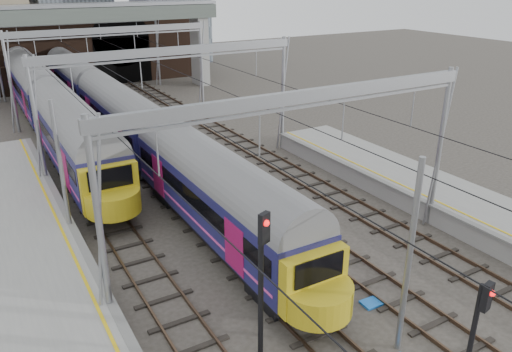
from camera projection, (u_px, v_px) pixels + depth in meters
tracks at (226, 206)px, 27.60m from camera, size 14.40×80.00×0.22m
overhead_line at (175, 69)px, 30.33m from camera, size 16.80×80.00×8.00m
retaining_wall at (88, 47)px, 56.21m from camera, size 28.00×2.75×9.00m
overbridge at (84, 25)px, 49.70m from camera, size 28.00×3.00×9.25m
train_main at (95, 96)px, 42.05m from camera, size 2.71×62.64×4.69m
train_second at (35, 87)px, 44.44m from camera, size 2.92×50.58×4.98m
signal_near_left at (262, 272)px, 15.44m from camera, size 0.43×0.49×5.47m
signal_near_centre at (475, 333)px, 13.57m from camera, size 0.35×0.46×4.54m
equip_cover_a at (317, 272)px, 21.48m from camera, size 0.98×0.74×0.11m
equip_cover_c at (372, 303)px, 19.45m from camera, size 0.88×0.64×0.10m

